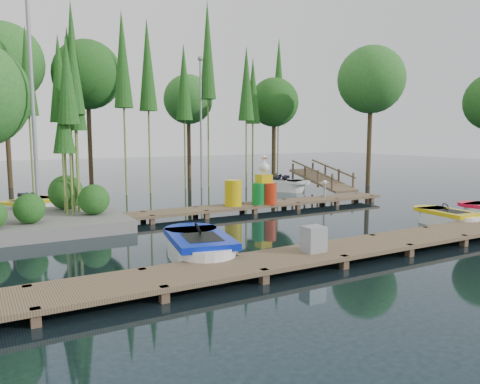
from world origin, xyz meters
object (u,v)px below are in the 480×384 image
island (3,129)px  drum_cluster (265,190)px  utility_cabinet (314,239)px  yellow_barrel (233,193)px  boat_yellow_far (31,206)px  boat_blue (199,248)px

island → drum_cluster: (8.98, -0.94, -2.32)m
utility_cabinet → yellow_barrel: yellow_barrel is taller
island → yellow_barrel: size_ratio=6.85×
boat_yellow_far → drum_cluster: 8.97m
island → boat_blue: 7.76m
boat_blue → drum_cluster: size_ratio=1.67×
boat_blue → utility_cabinet: (2.17, -1.64, 0.31)m
boat_blue → utility_cabinet: 2.74m
drum_cluster → yellow_barrel: bearing=173.6°
utility_cabinet → drum_cluster: drum_cluster is taller
boat_blue → utility_cabinet: bearing=-25.8°
island → boat_blue: island is taller
utility_cabinet → boat_yellow_far: bearing=114.6°
boat_yellow_far → utility_cabinet: size_ratio=4.64×
boat_blue → yellow_barrel: 6.65m
island → utility_cabinet: island is taller
boat_yellow_far → utility_cabinet: boat_yellow_far is taller
utility_cabinet → drum_cluster: size_ratio=0.32×
utility_cabinet → drum_cluster: (3.07, 6.85, 0.26)m
boat_blue → yellow_barrel: (3.90, 5.36, 0.50)m
yellow_barrel → boat_blue: bearing=-126.0°
yellow_barrel → drum_cluster: 1.35m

